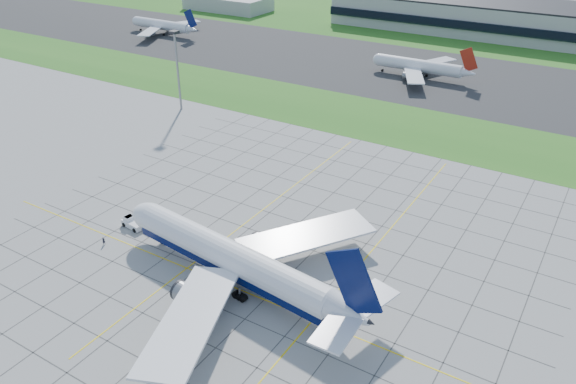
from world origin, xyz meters
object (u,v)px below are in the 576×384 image
at_px(airliner, 232,259).
at_px(distant_jet_0, 163,25).
at_px(crew_near, 104,241).
at_px(distant_jet_1, 420,66).
at_px(light_mast, 177,61).
at_px(pushback_tug, 133,223).

relative_size(airliner, distant_jet_0, 1.38).
height_order(crew_near, distant_jet_1, distant_jet_1).
bearing_deg(crew_near, light_mast, 50.25).
relative_size(airliner, crew_near, 35.23).
height_order(light_mast, distant_jet_1, light_mast).
bearing_deg(light_mast, crew_near, -60.09).
height_order(airliner, distant_jet_0, airliner).
bearing_deg(distant_jet_0, pushback_tug, -49.31).
bearing_deg(crew_near, distant_jet_1, 14.53).
bearing_deg(crew_near, distant_jet_0, 59.43).
bearing_deg(light_mast, pushback_tug, -56.91).
distance_m(pushback_tug, distant_jet_1, 137.65).
height_order(airliner, crew_near, airliner).
relative_size(airliner, pushback_tug, 7.31).
distance_m(light_mast, distant_jet_0, 111.51).
height_order(airliner, distant_jet_1, airliner).
height_order(crew_near, distant_jet_0, distant_jet_0).
height_order(light_mast, airliner, light_mast).
bearing_deg(distant_jet_1, crew_near, -95.82).
relative_size(pushback_tug, distant_jet_0, 0.19).
distance_m(distant_jet_0, distant_jet_1, 134.23).
bearing_deg(distant_jet_0, airliner, -43.72).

